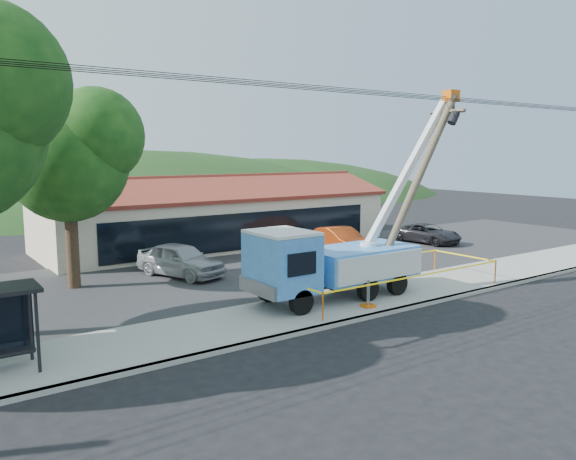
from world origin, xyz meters
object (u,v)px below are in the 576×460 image
(car_silver, at_px, (181,278))
(car_red, at_px, (341,256))
(leaning_pole, at_px, (417,181))
(utility_truck, at_px, (331,260))
(car_dark, at_px, (427,244))

(car_silver, xyz_separation_m, car_red, (10.18, -0.12, 0.00))
(leaning_pole, distance_m, car_silver, 12.18)
(car_red, bearing_deg, car_silver, -174.63)
(utility_truck, distance_m, car_silver, 8.50)
(leaning_pole, distance_m, car_red, 9.67)
(car_red, bearing_deg, car_dark, 5.39)
(utility_truck, bearing_deg, car_dark, 27.19)
(leaning_pole, height_order, car_red, leaning_pole)
(leaning_pole, distance_m, car_dark, 13.66)
(leaning_pole, height_order, car_silver, leaning_pole)
(leaning_pole, bearing_deg, car_silver, 133.50)
(leaning_pole, bearing_deg, car_red, 72.64)
(utility_truck, distance_m, car_dark, 16.48)
(leaning_pole, bearing_deg, car_dark, 38.17)
(utility_truck, xyz_separation_m, car_red, (7.03, 7.57, -1.77))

